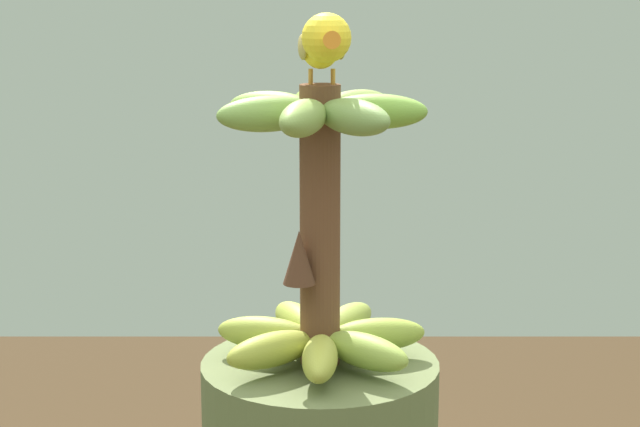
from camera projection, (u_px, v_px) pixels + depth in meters
The scene contains 2 objects.
banana_bunch at pixel (319, 228), 1.17m from camera, with size 0.25×0.25×0.32m.
perched_bird at pixel (324, 43), 1.11m from camera, with size 0.06×0.19×0.08m.
Camera 1 is at (0.00, -1.14, 1.76)m, focal length 59.06 mm.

